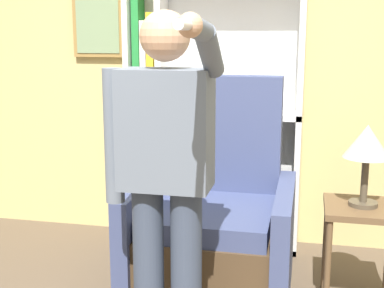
# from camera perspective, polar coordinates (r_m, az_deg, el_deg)

# --- Properties ---
(wall_back) EXTENTS (8.00, 0.11, 2.80)m
(wall_back) POSITION_cam_1_polar(r_m,az_deg,el_deg) (4.03, 2.53, 9.36)
(wall_back) COLOR tan
(wall_back) RESTS_ON ground_plane
(bookcase) EXTENTS (1.27, 0.28, 1.99)m
(bookcase) POSITION_cam_1_polar(r_m,az_deg,el_deg) (3.94, 0.09, 3.00)
(bookcase) COLOR white
(bookcase) RESTS_ON ground_plane
(armchair) EXTENTS (0.97, 0.91, 1.30)m
(armchair) POSITION_cam_1_polar(r_m,az_deg,el_deg) (3.37, 2.35, -8.73)
(armchair) COLOR #4C3823
(armchair) RESTS_ON ground_plane
(person_standing) EXTENTS (0.57, 0.78, 1.67)m
(person_standing) POSITION_cam_1_polar(r_m,az_deg,el_deg) (2.47, -2.87, -2.56)
(person_standing) COLOR #384256
(person_standing) RESTS_ON ground_plane
(side_table) EXTENTS (0.42, 0.42, 0.61)m
(side_table) POSITION_cam_1_polar(r_m,az_deg,el_deg) (3.22, 17.63, -8.23)
(side_table) COLOR brown
(side_table) RESTS_ON ground_plane
(table_lamp) EXTENTS (0.26, 0.26, 0.46)m
(table_lamp) POSITION_cam_1_polar(r_m,az_deg,el_deg) (3.10, 18.16, -0.16)
(table_lamp) COLOR #4C4233
(table_lamp) RESTS_ON side_table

